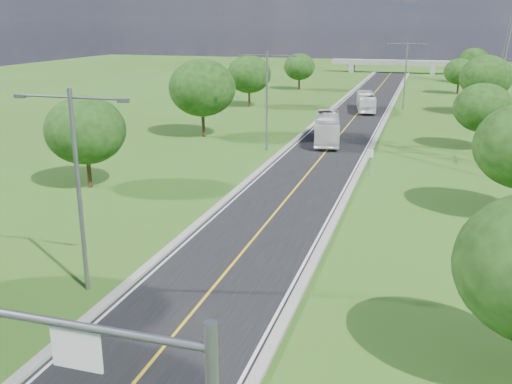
{
  "coord_description": "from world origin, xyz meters",
  "views": [
    {
      "loc": [
        9.59,
        -10.41,
        12.98
      ],
      "look_at": [
        0.08,
        21.08,
        3.0
      ],
      "focal_mm": 40.0,
      "sensor_mm": 36.0,
      "label": 1
    }
  ],
  "objects": [
    {
      "name": "ground",
      "position": [
        0.0,
        60.0,
        0.0
      ],
      "size": [
        260.0,
        260.0,
        0.0
      ],
      "primitive_type": "plane",
      "color": "#315016",
      "rests_on": "ground"
    },
    {
      "name": "road",
      "position": [
        0.0,
        66.0,
        0.03
      ],
      "size": [
        8.0,
        150.0,
        0.06
      ],
      "primitive_type": "cube",
      "color": "black",
      "rests_on": "ground"
    },
    {
      "name": "curb_left",
      "position": [
        -4.25,
        66.0,
        0.11
      ],
      "size": [
        0.5,
        150.0,
        0.22
      ],
      "primitive_type": "cube",
      "color": "gray",
      "rests_on": "ground"
    },
    {
      "name": "curb_right",
      "position": [
        4.25,
        66.0,
        0.11
      ],
      "size": [
        0.5,
        150.0,
        0.22
      ],
      "primitive_type": "cube",
      "color": "gray",
      "rests_on": "ground"
    },
    {
      "name": "speed_limit_sign",
      "position": [
        5.2,
        37.98,
        1.6
      ],
      "size": [
        0.55,
        0.09,
        2.4
      ],
      "color": "slate",
      "rests_on": "ground"
    },
    {
      "name": "overpass",
      "position": [
        0.0,
        140.0,
        2.41
      ],
      "size": [
        30.0,
        3.0,
        3.2
      ],
      "color": "gray",
      "rests_on": "ground"
    },
    {
      "name": "streetlight_near_left",
      "position": [
        -6.0,
        12.0,
        5.94
      ],
      "size": [
        5.9,
        0.25,
        10.0
      ],
      "color": "slate",
      "rests_on": "ground"
    },
    {
      "name": "streetlight_mid_left",
      "position": [
        -6.0,
        45.0,
        5.94
      ],
      "size": [
        5.9,
        0.25,
        10.0
      ],
      "color": "slate",
      "rests_on": "ground"
    },
    {
      "name": "streetlight_far_right",
      "position": [
        6.0,
        78.0,
        5.94
      ],
      "size": [
        5.9,
        0.25,
        10.0
      ],
      "color": "slate",
      "rests_on": "ground"
    },
    {
      "name": "tree_lb",
      "position": [
        -16.0,
        28.0,
        4.64
      ],
      "size": [
        6.3,
        6.3,
        7.33
      ],
      "color": "black",
      "rests_on": "ground"
    },
    {
      "name": "tree_lc",
      "position": [
        -15.0,
        50.0,
        5.58
      ],
      "size": [
        7.56,
        7.56,
        8.79
      ],
      "color": "black",
      "rests_on": "ground"
    },
    {
      "name": "tree_ld",
      "position": [
        -17.0,
        74.0,
        4.95
      ],
      "size": [
        6.72,
        6.72,
        7.82
      ],
      "color": "black",
      "rests_on": "ground"
    },
    {
      "name": "tree_le",
      "position": [
        -14.5,
        98.0,
        4.33
      ],
      "size": [
        5.88,
        5.88,
        6.84
      ],
      "color": "black",
      "rests_on": "ground"
    },
    {
      "name": "tree_rc",
      "position": [
        15.0,
        52.0,
        4.33
      ],
      "size": [
        5.88,
        5.88,
        6.84
      ],
      "color": "black",
      "rests_on": "ground"
    },
    {
      "name": "tree_rd",
      "position": [
        17.0,
        76.0,
        5.27
      ],
      "size": [
        7.14,
        7.14,
        8.3
      ],
      "color": "black",
      "rests_on": "ground"
    },
    {
      "name": "tree_re",
      "position": [
        14.5,
        100.0,
        4.02
      ],
      "size": [
        5.46,
        5.46,
        6.35
      ],
      "color": "black",
      "rests_on": "ground"
    },
    {
      "name": "tree_rf",
      "position": [
        18.0,
        120.0,
        4.64
      ],
      "size": [
        6.3,
        6.3,
        7.33
      ],
      "color": "black",
      "rests_on": "ground"
    },
    {
      "name": "bus_outbound",
      "position": [
        0.84,
        74.38,
        1.42
      ],
      "size": [
        3.85,
        9.97,
        2.71
      ],
      "primitive_type": "imported",
      "rotation": [
        0.0,
        0.0,
        3.31
      ],
      "color": "silver",
      "rests_on": "road"
    },
    {
      "name": "bus_inbound",
      "position": [
        -0.8,
        51.03,
        1.57
      ],
      "size": [
        4.29,
        11.08,
        3.01
      ],
      "primitive_type": "imported",
      "rotation": [
        0.0,
        0.0,
        0.17
      ],
      "color": "silver",
      "rests_on": "road"
    }
  ]
}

